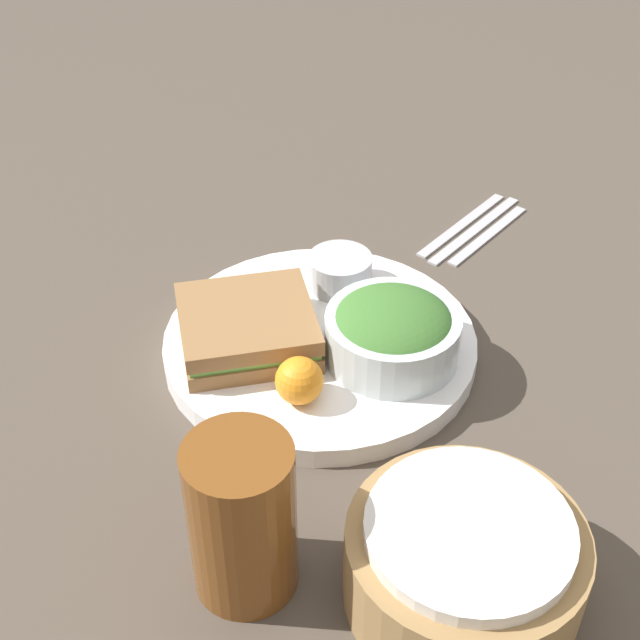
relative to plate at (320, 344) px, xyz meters
The scene contains 11 objects.
ground_plane 0.01m from the plate, ahead, with size 4.00×4.00×0.00m, color #4C4238.
plate is the anchor object (origin of this frame).
sandwich 0.08m from the plate, 12.13° to the right, with size 0.14×0.14×0.04m.
salad_bowl 0.08m from the plate, 135.94° to the left, with size 0.13×0.13×0.06m.
dressing_cup 0.09m from the plate, 124.51° to the right, with size 0.07×0.07×0.04m, color #B7B7BC.
orange_wedge 0.09m from the plate, 57.66° to the left, with size 0.04×0.04×0.04m, color orange.
drink_glass 0.27m from the plate, 57.46° to the left, with size 0.08×0.08×0.14m, color brown.
bread_basket 0.29m from the plate, 90.64° to the left, with size 0.17×0.17×0.08m.
fork 0.29m from the plate, 146.59° to the right, with size 0.17×0.01×0.01m, color #B2B2B7.
knife 0.29m from the plate, 150.20° to the right, with size 0.18×0.01×0.01m, color #B2B2B7.
spoon 0.29m from the plate, 153.80° to the right, with size 0.16×0.01×0.01m, color #B2B2B7.
Camera 1 is at (0.23, 0.62, 0.57)m, focal length 50.00 mm.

